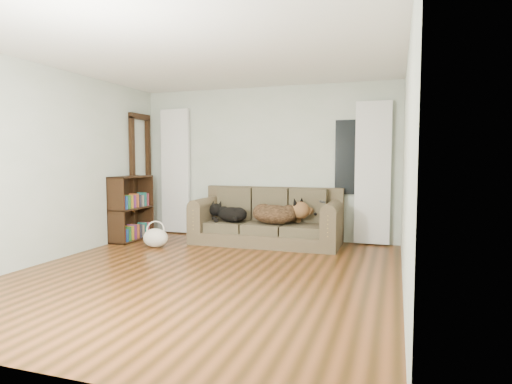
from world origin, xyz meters
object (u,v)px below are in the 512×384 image
(bookshelf, at_px, (131,211))
(dog_black_lab, at_px, (230,214))
(tote_bag, at_px, (156,237))
(dog_shepherd, at_px, (277,215))
(sofa, at_px, (266,216))

(bookshelf, bearing_deg, dog_black_lab, 4.48)
(tote_bag, bearing_deg, dog_shepherd, 22.13)
(dog_shepherd, xyz_separation_m, bookshelf, (-2.47, -0.31, 0.01))
(sofa, xyz_separation_m, bookshelf, (-2.26, -0.39, 0.05))
(dog_black_lab, height_order, tote_bag, dog_black_lab)
(dog_shepherd, relative_size, tote_bag, 1.88)
(tote_bag, distance_m, bookshelf, 0.88)
(dog_shepherd, bearing_deg, sofa, -9.43)
(dog_shepherd, bearing_deg, tote_bag, 34.36)
(dog_black_lab, relative_size, dog_shepherd, 0.77)
(dog_black_lab, relative_size, tote_bag, 1.45)
(dog_black_lab, bearing_deg, sofa, 42.34)
(dog_black_lab, distance_m, dog_shepherd, 0.79)
(dog_shepherd, relative_size, bookshelf, 0.70)
(tote_bag, relative_size, bookshelf, 0.37)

